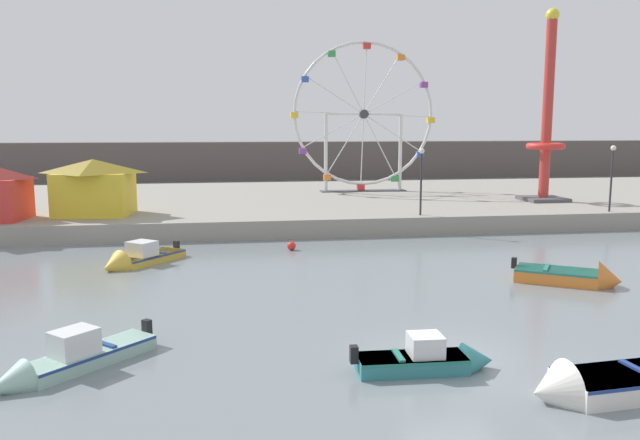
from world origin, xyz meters
TOP-DOWN VIEW (x-y plane):
  - ground_plane at (0.00, 0.00)m, footprint 240.00×240.00m
  - quay_promenade at (0.00, 30.96)m, footprint 110.00×24.33m
  - distant_town_skyline at (0.00, 58.46)m, footprint 140.00×3.00m
  - motorboat_orange_hull at (7.71, 7.08)m, footprint 4.13×3.44m
  - motorboat_teal_painted at (-0.89, -0.68)m, footprint 3.78×1.12m
  - motorboat_seafoam at (-10.18, 0.65)m, footprint 3.89×3.99m
  - motorboat_white_red_stripe at (2.39, -2.79)m, footprint 4.23×1.81m
  - motorboat_mustard_yellow at (-10.08, 13.36)m, footprint 3.80×4.25m
  - ferris_wheel_white_frame at (5.01, 33.71)m, footprint 11.56×1.20m
  - drop_tower_red_tower at (16.07, 25.49)m, footprint 2.80×2.80m
  - carnival_booth_yellow_awning at (-13.53, 22.78)m, footprint 4.86×4.16m
  - promenade_lamp_near at (5.33, 19.80)m, footprint 0.32×0.32m
  - promenade_lamp_far at (17.21, 19.50)m, footprint 0.32×0.32m
  - mooring_buoy_orange at (-2.73, 15.75)m, footprint 0.44×0.44m

SIDE VIEW (x-z plane):
  - ground_plane at x=0.00m, z-range 0.00..0.00m
  - mooring_buoy_orange at x=-2.73m, z-range 0.00..0.44m
  - motorboat_white_red_stripe at x=2.39m, z-range -0.43..0.99m
  - motorboat_mustard_yellow at x=-10.08m, z-range -0.47..1.04m
  - motorboat_orange_hull at x=7.71m, z-range -0.44..1.03m
  - motorboat_teal_painted at x=-0.89m, z-range -0.32..0.92m
  - motorboat_seafoam at x=-10.18m, z-range -0.37..0.98m
  - quay_promenade at x=0.00m, z-range 0.00..1.06m
  - distant_town_skyline at x=0.00m, z-range 0.00..4.40m
  - carnival_booth_yellow_awning at x=-13.53m, z-range 1.12..4.40m
  - promenade_lamp_near at x=5.33m, z-range 1.66..5.57m
  - promenade_lamp_far at x=17.21m, z-range 1.67..5.69m
  - drop_tower_red_tower at x=16.07m, z-range -0.50..12.52m
  - ferris_wheel_white_frame at x=5.01m, z-range 1.08..12.81m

